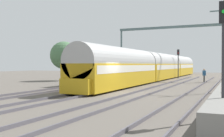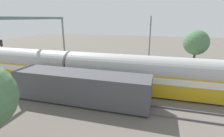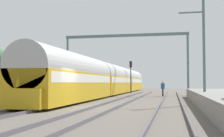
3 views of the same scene
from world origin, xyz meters
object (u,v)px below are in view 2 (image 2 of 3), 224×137
object	(u,v)px
person_crossing	(72,61)
railway_signal_far	(2,51)
catenary_gantry	(31,32)
passenger_train	(15,63)
freight_car	(81,87)

from	to	relation	value
person_crossing	railway_signal_far	xyz separation A→B (m)	(-4.90, 8.51, 2.01)
person_crossing	catenary_gantry	bearing A→B (deg)	135.31
passenger_train	person_crossing	xyz separation A→B (m)	(6.82, -4.62, -0.94)
freight_car	railway_signal_far	bearing A→B (deg)	69.06
person_crossing	railway_signal_far	distance (m)	10.03
freight_car	railway_signal_far	xyz separation A→B (m)	(5.83, 15.23, 1.56)
freight_car	person_crossing	world-z (taller)	freight_car
passenger_train	catenary_gantry	world-z (taller)	catenary_gantry
person_crossing	railway_signal_far	bearing A→B (deg)	107.90
railway_signal_far	catenary_gantry	distance (m)	6.10
freight_car	catenary_gantry	bearing A→B (deg)	59.19
freight_car	person_crossing	xyz separation A→B (m)	(10.73, 6.72, -0.44)
railway_signal_far	catenary_gantry	world-z (taller)	catenary_gantry
passenger_train	freight_car	size ratio (longest dim) A/B	3.78
freight_car	catenary_gantry	xyz separation A→B (m)	(5.86, 9.83, 4.41)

